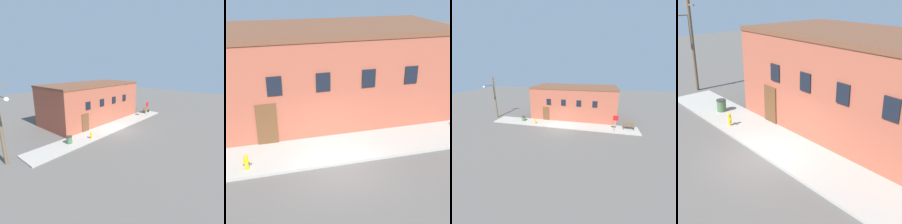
{
  "view_description": "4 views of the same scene",
  "coord_description": "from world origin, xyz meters",
  "views": [
    {
      "loc": [
        -15.4,
        -12.0,
        7.37
      ],
      "look_at": [
        0.32,
        1.32,
        2.0
      ],
      "focal_mm": 28.0,
      "sensor_mm": 36.0,
      "label": 1
    },
    {
      "loc": [
        -3.01,
        -11.24,
        7.74
      ],
      "look_at": [
        0.32,
        1.32,
        2.0
      ],
      "focal_mm": 50.0,
      "sensor_mm": 36.0,
      "label": 2
    },
    {
      "loc": [
        5.08,
        -18.48,
        8.08
      ],
      "look_at": [
        0.32,
        1.32,
        2.0
      ],
      "focal_mm": 24.0,
      "sensor_mm": 36.0,
      "label": 3
    },
    {
      "loc": [
        10.17,
        -7.09,
        7.16
      ],
      "look_at": [
        0.32,
        1.32,
        2.0
      ],
      "focal_mm": 50.0,
      "sensor_mm": 36.0,
      "label": 4
    }
  ],
  "objects": [
    {
      "name": "ground_plane",
      "position": [
        0.0,
        0.0,
        0.0
      ],
      "size": [
        80.0,
        80.0,
        0.0
      ],
      "primitive_type": "plane",
      "color": "#56514C"
    },
    {
      "name": "sidewalk",
      "position": [
        0.0,
        1.32,
        0.06
      ],
      "size": [
        20.92,
        2.64,
        0.13
      ],
      "color": "#9E998E",
      "rests_on": "ground"
    },
    {
      "name": "brick_building",
      "position": [
        1.08,
        5.87,
        2.59
      ],
      "size": [
        13.23,
        6.6,
        5.17
      ],
      "color": "#9E4C38",
      "rests_on": "ground"
    },
    {
      "name": "fire_hydrant",
      "position": [
        -3.89,
        0.57,
        0.49
      ],
      "size": [
        0.38,
        0.18,
        0.73
      ],
      "color": "gold",
      "rests_on": "sidewalk"
    },
    {
      "name": "trash_bin",
      "position": [
        -6.11,
        1.31,
        0.5
      ],
      "size": [
        0.58,
        0.58,
        0.73
      ],
      "color": "#426642",
      "rests_on": "sidewalk"
    },
    {
      "name": "utility_pole",
      "position": [
        -11.42,
        2.03,
        3.61
      ],
      "size": [
        1.8,
        2.31,
        6.63
      ],
      "color": "brown",
      "rests_on": "ground"
    }
  ]
}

